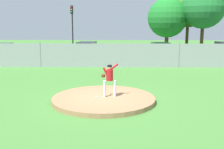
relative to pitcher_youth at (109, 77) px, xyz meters
name	(u,v)px	position (x,y,z in m)	size (l,w,h in m)	color
ground_plane	(108,77)	(-0.27, 5.96, -1.15)	(80.00, 80.00, 0.00)	#427A33
asphalt_strip	(111,60)	(-0.27, 14.46, -1.15)	(44.00, 7.00, 0.01)	#2B2B2D
pitchers_mound	(104,99)	(-0.27, -0.04, -1.05)	(4.85, 4.85, 0.21)	#99704C
pitcher_youth	(109,77)	(0.00, 0.00, 0.00)	(0.82, 0.32, 1.61)	silver
baseball	(96,97)	(-0.60, -0.18, -0.90)	(0.07, 0.07, 0.07)	white
chainlink_fence	(110,55)	(-0.27, 9.96, -0.16)	(28.69, 0.07, 2.07)	gray
parked_car_burgundy	(160,52)	(4.60, 14.32, -0.33)	(1.99, 4.21, 1.73)	maroon
parked_car_charcoal	(87,51)	(-2.66, 14.63, -0.30)	(2.14, 4.69, 1.78)	#232328
parked_car_red	(0,52)	(-11.24, 14.39, -0.37)	(1.96, 4.49, 1.63)	#A81919
traffic_cone_orange	(108,56)	(-0.53, 15.39, -0.89)	(0.40, 0.40, 0.55)	orange
traffic_light_near	(72,22)	(-4.72, 18.83, 2.58)	(0.28, 0.46, 5.52)	black
tree_slender_far	(167,18)	(6.59, 22.35, 3.09)	(4.90, 4.90, 6.70)	#4C331E
tree_bushy_near	(188,11)	(9.42, 23.47, 3.98)	(4.23, 4.23, 7.26)	#4C331E
tree_leaning_west	(204,7)	(10.62, 21.11, 4.33)	(5.16, 5.16, 8.08)	#4C331E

